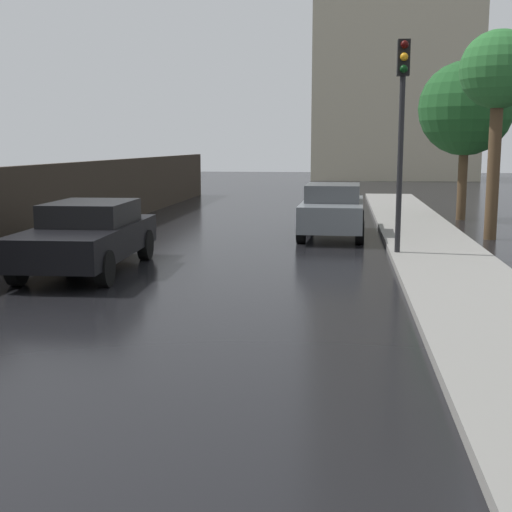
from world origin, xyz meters
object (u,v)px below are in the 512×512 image
(street_tree_near, at_px, (499,74))
(street_tree_mid, at_px, (466,109))
(car_black_near_kerb, at_px, (88,235))
(traffic_light, at_px, (402,108))
(car_grey_mid_road, at_px, (333,210))

(street_tree_near, bearing_deg, street_tree_mid, 89.78)
(car_black_near_kerb, bearing_deg, street_tree_mid, -132.29)
(traffic_light, bearing_deg, car_black_near_kerb, -159.72)
(car_black_near_kerb, height_order, car_grey_mid_road, car_grey_mid_road)
(traffic_light, xyz_separation_m, street_tree_near, (2.69, 3.49, 1.01))
(car_grey_mid_road, height_order, street_tree_mid, street_tree_mid)
(car_black_near_kerb, relative_size, street_tree_near, 0.84)
(traffic_light, bearing_deg, street_tree_mid, 72.08)
(car_grey_mid_road, distance_m, traffic_light, 4.63)
(street_tree_mid, bearing_deg, street_tree_near, -90.22)
(traffic_light, xyz_separation_m, street_tree_mid, (2.71, 8.38, 0.37))
(car_grey_mid_road, xyz_separation_m, traffic_light, (1.50, -3.56, 2.55))
(traffic_light, height_order, street_tree_near, street_tree_near)
(car_black_near_kerb, xyz_separation_m, car_grey_mid_road, (4.76, 5.87, 0.02))
(street_tree_mid, bearing_deg, traffic_light, -107.92)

